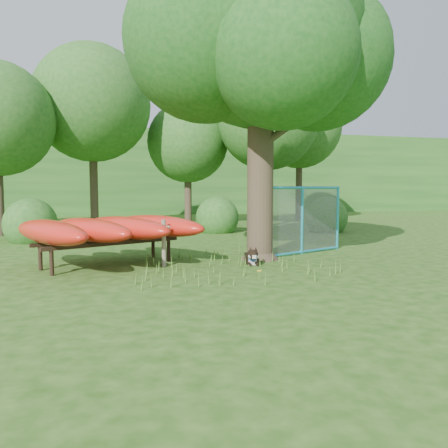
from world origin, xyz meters
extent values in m
plane|color=#1E440D|center=(0.00, 0.00, 0.00)|extent=(80.00, 80.00, 0.00)
cylinder|color=#372B1E|center=(1.36, 1.95, 2.61)|extent=(0.87, 0.87, 5.22)
cone|color=#372B1E|center=(1.36, 1.95, 0.26)|extent=(1.30, 1.30, 0.52)
sphere|color=#164C15|center=(1.36, 1.95, 5.85)|extent=(5.01, 5.01, 5.01)
sphere|color=#164C15|center=(2.95, 2.00, 5.22)|extent=(3.76, 3.76, 3.76)
sphere|color=#164C15|center=(-0.05, 2.06, 5.43)|extent=(3.97, 3.97, 3.97)
sphere|color=#164C15|center=(1.39, 0.59, 4.81)|extent=(3.34, 3.34, 3.34)
sphere|color=#164C15|center=(1.20, 3.25, 6.27)|extent=(3.55, 3.55, 3.55)
cylinder|color=#372B1E|center=(1.95, 1.72, 3.34)|extent=(1.48, 0.23, 1.11)
cylinder|color=#372B1E|center=(0.95, 2.34, 3.76)|extent=(0.89, 1.07, 1.07)
cylinder|color=#6E6452|center=(-1.18, 1.50, 0.55)|extent=(0.13, 0.13, 1.11)
cylinder|color=#6E6452|center=(-1.18, 1.50, 0.94)|extent=(0.30, 0.17, 0.06)
cylinder|color=black|center=(-3.60, 1.04, 0.28)|extent=(0.12, 0.12, 0.55)
cylinder|color=black|center=(-0.97, 2.21, 0.28)|extent=(0.12, 0.12, 0.55)
cylinder|color=black|center=(-3.91, 1.74, 0.28)|extent=(0.12, 0.12, 0.55)
cylinder|color=black|center=(-1.29, 2.92, 0.28)|extent=(0.12, 0.12, 0.55)
cube|color=black|center=(-2.28, 1.63, 0.58)|extent=(3.07, 1.44, 0.09)
cube|color=black|center=(-2.60, 2.33, 0.58)|extent=(3.07, 1.44, 0.09)
ellipsoid|color=red|center=(-3.65, 1.44, 0.89)|extent=(2.25, 3.29, 0.53)
ellipsoid|color=red|center=(-2.85, 1.80, 0.89)|extent=(2.34, 3.26, 0.53)
ellipsoid|color=red|center=(-2.04, 2.16, 0.89)|extent=(2.42, 3.22, 0.53)
ellipsoid|color=red|center=(-1.23, 2.52, 0.89)|extent=(2.51, 3.18, 0.53)
cube|color=black|center=(0.96, 1.47, 0.11)|extent=(0.34, 0.66, 0.22)
cube|color=beige|center=(0.91, 1.21, 0.10)|extent=(0.22, 0.16, 0.20)
sphere|color=black|center=(0.88, 1.05, 0.27)|extent=(0.23, 0.23, 0.23)
cube|color=beige|center=(0.86, 0.94, 0.23)|extent=(0.11, 0.14, 0.08)
sphere|color=beige|center=(0.81, 1.04, 0.23)|extent=(0.11, 0.11, 0.11)
sphere|color=beige|center=(0.95, 1.02, 0.23)|extent=(0.11, 0.11, 0.11)
cone|color=black|center=(0.82, 1.09, 0.40)|extent=(0.11, 0.12, 0.11)
cone|color=black|center=(0.95, 1.07, 0.40)|extent=(0.08, 0.10, 0.11)
cylinder|color=black|center=(0.80, 1.09, 0.05)|extent=(0.11, 0.28, 0.06)
cylinder|color=black|center=(0.96, 1.06, 0.05)|extent=(0.11, 0.28, 0.06)
sphere|color=black|center=(1.06, 1.80, 0.20)|extent=(0.14, 0.14, 0.14)
torus|color=blue|center=(0.89, 1.12, 0.22)|extent=(0.23, 0.10, 0.23)
cylinder|color=#27A0B9|center=(1.35, 1.88, 0.95)|extent=(0.11, 0.11, 1.90)
cylinder|color=#27A0B9|center=(2.81, 2.50, 0.95)|extent=(0.11, 0.11, 1.90)
cylinder|color=#27A0B9|center=(4.26, 3.11, 0.95)|extent=(0.11, 0.11, 1.90)
cylinder|color=#27A0B9|center=(2.81, 2.50, 1.85)|extent=(2.94, 1.30, 0.07)
cylinder|color=#27A0B9|center=(2.81, 2.50, 0.05)|extent=(2.94, 1.30, 0.07)
plane|color=gray|center=(2.81, 2.50, 0.95)|extent=(2.91, 1.24, 3.16)
cylinder|color=#4F802A|center=(0.49, -0.44, 0.09)|extent=(0.02, 0.02, 0.17)
sphere|color=yellow|center=(0.49, -0.44, 0.17)|extent=(0.03, 0.03, 0.03)
sphere|color=yellow|center=(0.53, -0.43, 0.18)|extent=(0.03, 0.03, 0.03)
sphere|color=yellow|center=(0.48, -0.41, 0.16)|extent=(0.03, 0.03, 0.03)
sphere|color=yellow|center=(0.50, -0.47, 0.17)|extent=(0.03, 0.03, 0.03)
sphere|color=yellow|center=(0.47, -0.45, 0.18)|extent=(0.03, 0.03, 0.03)
cylinder|color=#372B1E|center=(-3.00, 12.00, 2.62)|extent=(0.36, 0.36, 5.25)
sphere|color=#245A1D|center=(-3.00, 12.00, 5.62)|extent=(5.20, 5.20, 5.20)
cylinder|color=#372B1E|center=(1.50, 13.00, 1.92)|extent=(0.36, 0.36, 3.85)
sphere|color=#245A1D|center=(1.50, 13.00, 4.12)|extent=(4.00, 4.00, 4.00)
cylinder|color=#372B1E|center=(5.00, 11.00, 2.38)|extent=(0.36, 0.36, 4.76)
sphere|color=#245A1D|center=(5.00, 11.00, 5.10)|extent=(4.80, 4.80, 4.80)
cylinder|color=#372B1E|center=(8.00, 14.00, 2.45)|extent=(0.36, 0.36, 4.90)
sphere|color=#245A1D|center=(8.00, 14.00, 5.25)|extent=(4.60, 4.60, 4.60)
sphere|color=#245A1D|center=(-5.00, 7.50, 0.00)|extent=(1.80, 1.80, 1.80)
sphere|color=#245A1D|center=(6.50, 8.00, 0.00)|extent=(1.80, 1.80, 1.80)
sphere|color=#245A1D|center=(2.00, 9.00, 0.00)|extent=(1.80, 1.80, 1.80)
cube|color=#245A1D|center=(0.00, 28.00, 3.00)|extent=(80.00, 12.00, 6.00)
camera|label=1|loc=(-2.45, -8.66, 1.83)|focal=35.00mm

